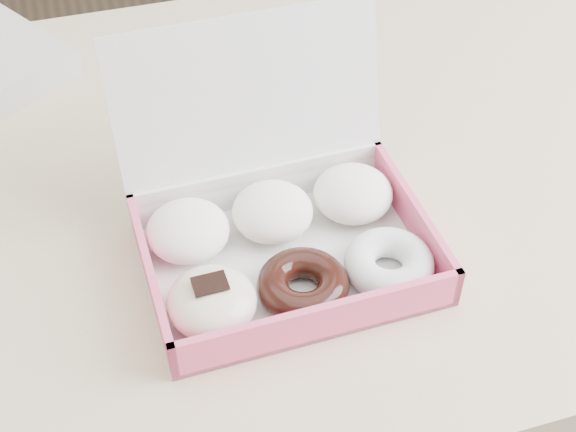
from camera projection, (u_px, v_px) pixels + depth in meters
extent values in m
cube|color=tan|center=(250.00, 179.00, 0.94)|extent=(1.20, 0.80, 0.04)
cylinder|color=tan|center=(485.00, 155.00, 1.56)|extent=(0.05, 0.05, 0.71)
cube|color=silver|center=(287.00, 262.00, 0.81)|extent=(0.29, 0.21, 0.01)
cube|color=#E35077|center=(321.00, 323.00, 0.73)|extent=(0.28, 0.01, 0.05)
cube|color=silver|center=(259.00, 185.00, 0.87)|extent=(0.28, 0.01, 0.05)
cube|color=#E35077|center=(151.00, 280.00, 0.77)|extent=(0.01, 0.21, 0.05)
cube|color=#E35077|center=(413.00, 218.00, 0.83)|extent=(0.01, 0.21, 0.05)
cube|color=silver|center=(251.00, 114.00, 0.83)|extent=(0.28, 0.07, 0.20)
ellipsoid|color=white|center=(188.00, 231.00, 0.81)|extent=(0.09, 0.09, 0.05)
ellipsoid|color=white|center=(272.00, 212.00, 0.83)|extent=(0.09, 0.09, 0.05)
ellipsoid|color=white|center=(353.00, 193.00, 0.85)|extent=(0.09, 0.09, 0.05)
ellipsoid|color=beige|center=(212.00, 302.00, 0.74)|extent=(0.09, 0.09, 0.05)
cube|color=black|center=(210.00, 284.00, 0.72)|extent=(0.03, 0.02, 0.00)
torus|color=black|center=(303.00, 285.00, 0.77)|extent=(0.09, 0.09, 0.03)
torus|color=white|center=(389.00, 264.00, 0.79)|extent=(0.09, 0.09, 0.03)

